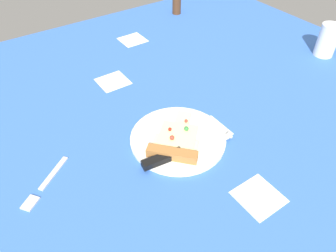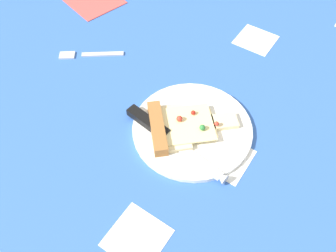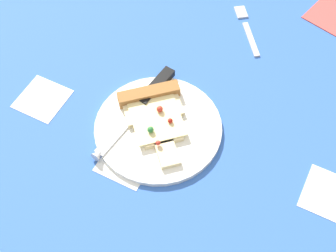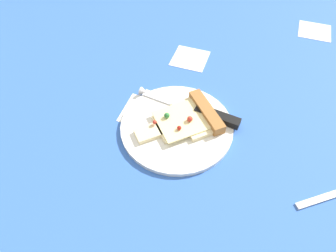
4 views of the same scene
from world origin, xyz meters
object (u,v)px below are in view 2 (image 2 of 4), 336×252
object	(u,v)px
fork	(88,54)
napkin	(95,1)
pizza_slice	(180,126)
knife	(165,135)
plate	(192,128)

from	to	relation	value
fork	napkin	xyz separation A→B (cm)	(-13.30, 17.66, -0.20)
pizza_slice	knife	bearing A→B (deg)	-62.75
knife	fork	distance (cm)	31.03
plate	knife	bearing A→B (deg)	-121.76
knife	napkin	world-z (taller)	knife
pizza_slice	napkin	world-z (taller)	pizza_slice
plate	knife	xyz separation A→B (cm)	(-3.11, -5.03, 1.11)
pizza_slice	napkin	size ratio (longest dim) A/B	1.39
knife	napkin	size ratio (longest dim) A/B	1.85
knife	napkin	distance (cm)	50.87
plate	pizza_slice	xyz separation A→B (cm)	(-1.91, -1.76, 1.30)
napkin	pizza_slice	bearing A→B (deg)	-29.14
napkin	fork	bearing A→B (deg)	-53.01
pizza_slice	knife	xyz separation A→B (cm)	(-1.20, -3.27, -0.19)
plate	fork	distance (cm)	32.83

